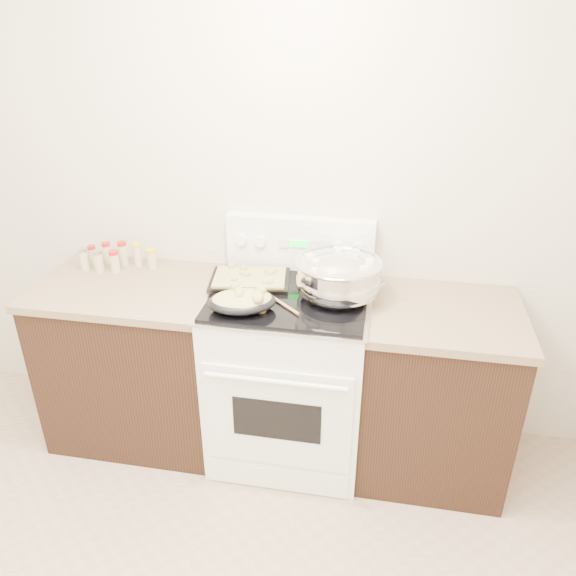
# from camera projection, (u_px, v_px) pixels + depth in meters

# --- Properties ---
(room_shell) EXTENTS (4.10, 3.60, 2.75)m
(room_shell) POSITION_uv_depth(u_px,v_px,m) (0.00, 267.00, 1.15)
(room_shell) COLOR beige
(room_shell) RESTS_ON ground
(counter_left) EXTENTS (0.93, 0.67, 0.92)m
(counter_left) POSITION_uv_depth(u_px,v_px,m) (140.00, 359.00, 3.05)
(counter_left) COLOR black
(counter_left) RESTS_ON ground
(counter_right) EXTENTS (0.73, 0.67, 0.92)m
(counter_right) POSITION_uv_depth(u_px,v_px,m) (434.00, 391.00, 2.80)
(counter_right) COLOR black
(counter_right) RESTS_ON ground
(kitchen_range) EXTENTS (0.78, 0.73, 1.22)m
(kitchen_range) POSITION_uv_depth(u_px,v_px,m) (290.00, 371.00, 2.90)
(kitchen_range) COLOR white
(kitchen_range) RESTS_ON ground
(mixing_bowl) EXTENTS (0.51, 0.51, 0.24)m
(mixing_bowl) POSITION_uv_depth(u_px,v_px,m) (338.00, 278.00, 2.62)
(mixing_bowl) COLOR silver
(mixing_bowl) RESTS_ON kitchen_range
(roasting_pan) EXTENTS (0.36, 0.29, 0.11)m
(roasting_pan) POSITION_uv_depth(u_px,v_px,m) (243.00, 300.00, 2.53)
(roasting_pan) COLOR black
(roasting_pan) RESTS_ON kitchen_range
(baking_sheet) EXTENTS (0.42, 0.33, 0.06)m
(baking_sheet) POSITION_uv_depth(u_px,v_px,m) (251.00, 278.00, 2.79)
(baking_sheet) COLOR black
(baking_sheet) RESTS_ON kitchen_range
(wooden_spoon) EXTENTS (0.20, 0.18, 0.04)m
(wooden_spoon) POSITION_uv_depth(u_px,v_px,m) (269.00, 307.00, 2.54)
(wooden_spoon) COLOR #A97A4D
(wooden_spoon) RESTS_ON kitchen_range
(blue_ladle) EXTENTS (0.17, 0.23, 0.09)m
(blue_ladle) POSITION_uv_depth(u_px,v_px,m) (357.00, 299.00, 2.58)
(blue_ladle) COLOR #8AB0CE
(blue_ladle) RESTS_ON kitchen_range
(spice_jars) EXTENTS (0.39, 0.15, 0.13)m
(spice_jars) POSITION_uv_depth(u_px,v_px,m) (115.00, 257.00, 2.98)
(spice_jars) COLOR #BFB28C
(spice_jars) RESTS_ON counter_left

